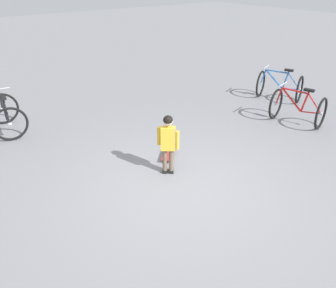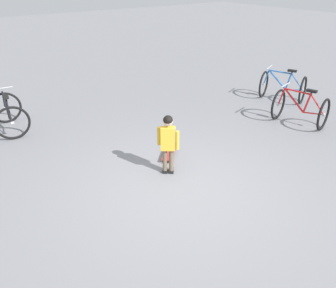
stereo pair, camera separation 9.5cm
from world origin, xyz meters
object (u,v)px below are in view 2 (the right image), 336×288
(child_person, at_px, (168,138))
(bicycle_near, at_px, (300,108))
(bicycle_mid, at_px, (283,86))
(skateboard, at_px, (169,152))
(bicycle_far, at_px, (8,114))

(child_person, distance_m, bicycle_near, 3.64)
(bicycle_near, height_order, bicycle_mid, same)
(skateboard, relative_size, bicycle_near, 0.53)
(skateboard, height_order, bicycle_far, bicycle_far)
(bicycle_near, xyz_separation_m, bicycle_far, (-5.30, 3.48, -0.00))
(child_person, bearing_deg, bicycle_mid, 15.28)
(skateboard, xyz_separation_m, bicycle_far, (-2.07, 2.96, 0.32))
(child_person, xyz_separation_m, bicycle_far, (-1.66, 3.48, -0.28))
(bicycle_mid, height_order, bicycle_far, same)
(bicycle_far, bearing_deg, skateboard, -54.93)
(bicycle_far, bearing_deg, bicycle_near, -33.30)
(skateboard, bearing_deg, bicycle_mid, 10.07)
(child_person, height_order, bicycle_mid, child_person)
(child_person, bearing_deg, bicycle_near, -0.06)
(bicycle_far, bearing_deg, bicycle_mid, -19.08)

